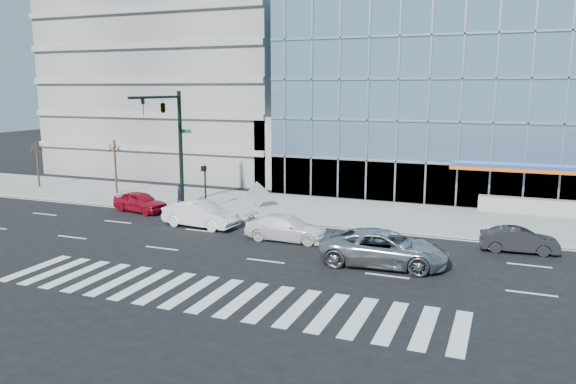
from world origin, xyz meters
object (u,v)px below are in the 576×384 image
red_sedan (140,202)px  traffic_signal (168,121)px  ped_signal_post (205,180)px  dark_sedan (519,240)px  white_suv (287,228)px  tilted_panel (258,194)px  pedestrian (180,195)px  street_tree_far (36,148)px  street_tree_near (114,147)px  white_sedan (200,214)px  silver_suv (384,248)px

red_sedan → traffic_signal: bearing=-32.2°
ped_signal_post → dark_sedan: bearing=-7.8°
white_suv → traffic_signal: bearing=64.7°
ped_signal_post → tilted_panel: bearing=29.7°
red_sedan → pedestrian: bearing=-30.4°
street_tree_far → pedestrian: (15.39, -2.40, -2.49)m
traffic_signal → street_tree_near: size_ratio=1.89×
street_tree_near → tilted_panel: street_tree_near is taller
street_tree_near → white_suv: 19.31m
red_sedan → white_sedan: bearing=-98.6°
traffic_signal → red_sedan: (-1.48, -1.55, -5.47)m
traffic_signal → street_tree_far: size_ratio=2.07×
traffic_signal → street_tree_near: (-7.00, 2.93, -2.39)m
ped_signal_post → pedestrian: 2.42m
traffic_signal → pedestrian: bearing=54.0°
red_sedan → dark_sedan: bearing=-80.5°
street_tree_near → tilted_panel: size_ratio=3.25×
pedestrian → tilted_panel: size_ratio=1.25×
pedestrian → tilted_panel: (5.26, 1.64, 0.11)m
ped_signal_post → dark_sedan: 20.27m
silver_suv → white_sedan: (-12.00, 3.35, -0.05)m
ped_signal_post → traffic_signal: bearing=-171.5°
white_suv → dark_sedan: 12.20m
white_suv → white_sedan: (-6.00, 0.84, 0.09)m
white_suv → ped_signal_post: bearing=56.5°
pedestrian → traffic_signal: bearing=154.6°
street_tree_near → tilted_panel: 12.96m
red_sedan → tilted_panel: (7.13, 3.72, 0.37)m
white_sedan → dark_sedan: 18.05m
red_sedan → silver_suv: bearing=-95.7°
white_sedan → tilted_panel: bearing=-5.1°
white_suv → tilted_panel: (-4.87, 6.74, 0.38)m
white_sedan → silver_suv: bearing=-99.9°
ped_signal_post → tilted_panel: ped_signal_post is taller
dark_sedan → ped_signal_post: bearing=76.9°
pedestrian → tilted_panel: bearing=-62.1°
street_tree_far → white_sedan: bearing=-18.8°
silver_suv → red_sedan: 18.83m
white_sedan → red_sedan: 6.38m
pedestrian → dark_sedan: bearing=-86.8°
silver_suv → street_tree_near: bearing=63.4°
traffic_signal → white_suv: bearing=-23.5°
street_tree_far → silver_suv: size_ratio=0.64×
street_tree_near → white_suv: street_tree_near is taller
street_tree_far → silver_suv: (31.53, -10.02, -2.61)m
tilted_panel → street_tree_near: bearing=169.2°
red_sedan → pedestrian: pedestrian is taller
street_tree_far → white_sedan: 20.80m
ped_signal_post → red_sedan: (-3.97, -1.92, -1.44)m
traffic_signal → pedestrian: size_ratio=4.94×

